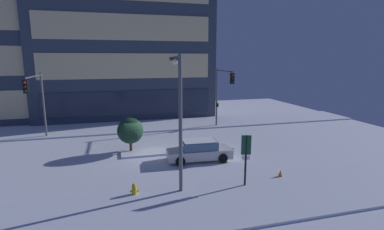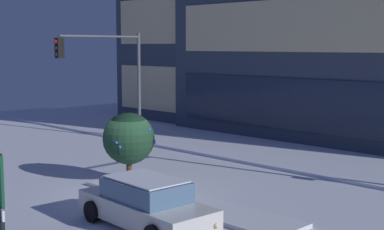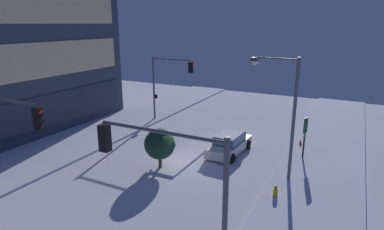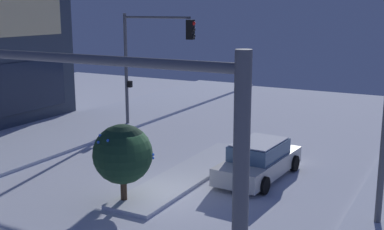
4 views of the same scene
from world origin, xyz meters
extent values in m
plane|color=silver|center=(0.00, 0.00, 0.00)|extent=(52.00, 52.00, 0.00)
cube|color=silver|center=(2.92, -0.02, 0.07)|extent=(9.00, 1.80, 0.14)
cube|color=silver|center=(3.90, -2.56, 0.53)|extent=(4.74, 2.08, 0.66)
cube|color=slate|center=(3.90, -2.56, 1.14)|extent=(2.60, 1.77, 0.60)
cube|color=white|center=(3.90, -2.56, 1.47)|extent=(2.40, 1.65, 0.04)
sphere|color=#F9E5B2|center=(6.27, -2.08, 0.50)|extent=(0.16, 0.16, 0.16)
sphere|color=#F9E5B2|center=(6.20, -3.31, 0.50)|extent=(0.16, 0.16, 0.16)
cylinder|color=black|center=(5.48, -1.75, 0.33)|extent=(0.67, 0.26, 0.66)
cylinder|color=black|center=(5.38, -3.55, 0.33)|extent=(0.67, 0.26, 0.66)
cylinder|color=black|center=(2.42, -1.57, 0.33)|extent=(0.67, 0.26, 0.66)
cylinder|color=black|center=(2.32, -3.38, 0.33)|extent=(0.67, 0.26, 0.66)
cylinder|color=#565960|center=(8.77, 7.24, 3.14)|extent=(0.18, 0.18, 6.28)
cylinder|color=#565960|center=(8.77, 5.20, 6.08)|extent=(0.12, 4.08, 0.12)
cube|color=black|center=(8.77, 3.16, 5.48)|extent=(0.32, 0.36, 1.00)
sphere|color=red|center=(8.77, 2.97, 5.80)|extent=(0.20, 0.20, 0.20)
sphere|color=black|center=(8.77, 2.97, 5.48)|extent=(0.20, 0.20, 0.20)
sphere|color=black|center=(8.77, 2.97, 5.16)|extent=(0.20, 0.20, 0.20)
cube|color=black|center=(8.77, 7.02, 2.40)|extent=(0.20, 0.24, 0.36)
cylinder|color=#565960|center=(-9.15, -4.90, 5.97)|extent=(0.12, 4.68, 0.12)
cylinder|color=#473323|center=(-0.78, 0.54, 0.45)|extent=(0.22, 0.22, 0.90)
sphere|color=#193823|center=(-0.78, 0.54, 1.76)|extent=(2.03, 2.03, 2.03)
sphere|color=blue|center=(-0.34, -0.38, 1.76)|extent=(0.10, 0.10, 0.10)
sphere|color=blue|center=(-1.34, 1.02, 2.48)|extent=(0.10, 0.10, 0.10)
sphere|color=blue|center=(-0.24, -0.31, 1.60)|extent=(0.10, 0.10, 0.10)
sphere|color=blue|center=(-1.57, 0.53, 2.42)|extent=(0.10, 0.10, 0.10)
sphere|color=blue|center=(0.11, 0.84, 2.17)|extent=(0.10, 0.10, 0.10)
sphere|color=blue|center=(-1.56, 0.92, 2.31)|extent=(0.10, 0.10, 0.10)
sphere|color=blue|center=(-0.23, 1.39, 1.62)|extent=(0.10, 0.10, 0.10)
sphere|color=blue|center=(0.00, 1.19, 1.60)|extent=(0.10, 0.10, 0.10)
camera|label=1|loc=(-1.87, -21.97, 7.29)|focal=27.22mm
camera|label=2|loc=(16.26, -13.01, 5.36)|focal=52.61mm
camera|label=3|loc=(-17.57, -10.37, 9.35)|focal=30.47mm
camera|label=4|loc=(-13.86, -9.19, 6.58)|focal=46.74mm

